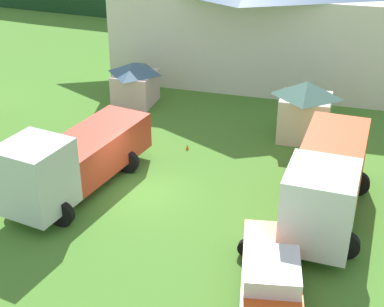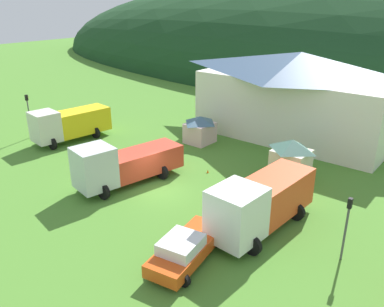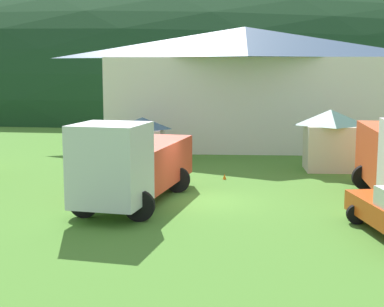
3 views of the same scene
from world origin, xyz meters
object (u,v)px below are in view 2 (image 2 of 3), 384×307
Objects in this scene: tow_truck_silver at (123,163)px; heavy_rig_white at (260,202)px; service_pickup_orange at (186,248)px; traffic_cone_mid_row at (208,173)px; depot_building at (297,94)px; traffic_light_west at (29,112)px; traffic_cone_near_pickup at (149,168)px; traffic_light_east at (347,222)px; flatbed_truck_yellow at (69,123)px; play_shed_cream at (291,159)px; play_shed_pink at (200,129)px.

heavy_rig_white reaches higher than tow_truck_silver.
service_pickup_orange is 11.31m from traffic_cone_mid_row.
service_pickup_orange is 10.17× the size of traffic_cone_mid_row.
traffic_light_west is at bearing -139.75° from depot_building.
traffic_light_west is at bearing -112.28° from service_pickup_orange.
service_pickup_orange is 12.62m from traffic_cone_near_pickup.
tow_truck_silver is 2.34× the size of traffic_light_east.
heavy_rig_white is 14.73× the size of traffic_cone_mid_row.
traffic_light_east reaches higher than tow_truck_silver.
depot_building is at bearing 139.94° from flatbed_truck_yellow.
traffic_light_west is (-3.83, -1.78, 0.85)m from flatbed_truck_yellow.
play_shed_cream is 6.49m from traffic_cone_mid_row.
depot_building reaches higher than tow_truck_silver.
play_shed_pink is (-6.02, -7.57, -2.88)m from depot_building.
traffic_cone_mid_row is (4.79, -5.07, -1.33)m from play_shed_pink.
play_shed_pink is at bearing 168.29° from play_shed_cream.
traffic_light_west is 30.74m from traffic_light_east.
depot_building reaches higher than traffic_light_west.
traffic_light_east is (15.68, 1.27, 0.59)m from tow_truck_silver.
flatbed_truck_yellow is 2.08× the size of traffic_light_east.
play_shed_cream is 0.40× the size of heavy_rig_white.
service_pickup_orange is at bearing -35.91° from traffic_cone_near_pickup.
traffic_light_west is 1.16× the size of traffic_light_east.
heavy_rig_white is at bearing 91.14° from flatbed_truck_yellow.
traffic_light_east reaches higher than flatbed_truck_yellow.
play_shed_pink is 10.72m from tow_truck_silver.
traffic_cone_near_pickup is 1.11× the size of traffic_cone_mid_row.
heavy_rig_white is (12.01, -9.65, 0.54)m from play_shed_pink.
flatbed_truck_yellow is 4.31m from traffic_light_west.
heavy_rig_white is (22.03, -2.18, 0.12)m from flatbed_truck_yellow.
play_shed_pink is at bearing 133.32° from traffic_cone_mid_row.
traffic_light_east is at bearing 96.51° from heavy_rig_white.
service_pickup_orange is (-1.37, -5.07, -1.04)m from heavy_rig_white.
tow_truck_silver is at bearing 81.02° from flatbed_truck_yellow.
depot_building is at bearing 113.92° from play_shed_cream.
heavy_rig_white reaches higher than service_pickup_orange.
heavy_rig_white is at bearing -11.30° from traffic_cone_near_pickup.
traffic_light_west is at bearing -58.28° from flatbed_truck_yellow.
heavy_rig_white is 4.90m from traffic_light_east.
heavy_rig_white is 11.95m from traffic_cone_near_pickup.
traffic_light_west reaches higher than tow_truck_silver.
traffic_cone_near_pickup is at bearing 97.53° from flatbed_truck_yellow.
depot_building is 16.46m from traffic_cone_near_pickup.
depot_building is 23.01m from service_pickup_orange.
tow_truck_silver reaches higher than flatbed_truck_yellow.
traffic_light_west reaches higher than traffic_cone_mid_row.
play_shed_cream is at bearing 111.47° from flatbed_truck_yellow.
flatbed_truck_yellow is at bearing -136.84° from depot_building.
flatbed_truck_yellow is 0.89× the size of tow_truck_silver.
traffic_light_west is (-15.06, 1.39, 0.91)m from tow_truck_silver.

